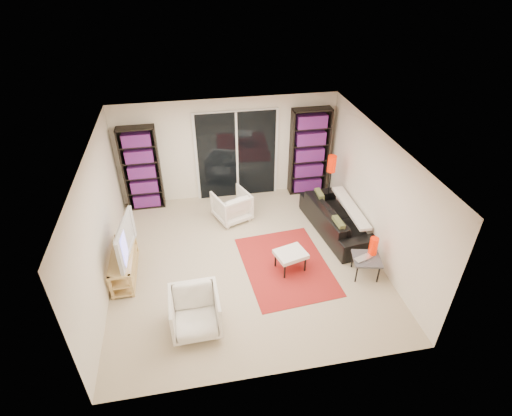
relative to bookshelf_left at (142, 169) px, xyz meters
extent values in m
plane|color=beige|center=(1.95, -2.33, -0.98)|extent=(5.00, 5.00, 0.00)
cube|color=white|center=(1.95, 0.17, 0.22)|extent=(5.00, 0.02, 2.40)
cube|color=white|center=(1.95, -4.83, 0.22)|extent=(5.00, 0.02, 2.40)
cube|color=white|center=(-0.55, -2.33, 0.22)|extent=(0.02, 5.00, 2.40)
cube|color=white|center=(4.45, -2.33, 0.22)|extent=(0.02, 5.00, 2.40)
cube|color=white|center=(1.95, -2.33, 1.42)|extent=(5.00, 5.00, 0.02)
cube|color=white|center=(2.15, 0.14, 0.07)|extent=(1.92, 0.06, 2.16)
cube|color=black|center=(2.15, 0.10, 0.07)|extent=(1.80, 0.02, 2.10)
cube|color=white|center=(2.15, 0.09, 0.07)|extent=(0.05, 0.02, 2.10)
cube|color=black|center=(0.00, 0.01, 0.00)|extent=(0.80, 0.30, 1.95)
cube|color=#AC1A63|center=(0.00, -0.01, 0.00)|extent=(0.70, 0.22, 1.85)
cube|color=black|center=(3.85, 0.01, 0.07)|extent=(0.90, 0.30, 2.10)
cube|color=#AC1A63|center=(3.85, -0.01, 0.07)|extent=(0.80, 0.22, 2.00)
cube|color=#E1B56A|center=(-0.30, -2.32, -0.50)|extent=(0.40, 1.24, 0.04)
cube|color=#E1B56A|center=(-0.30, -2.32, -0.73)|extent=(0.40, 1.24, 0.03)
cube|color=#E1B56A|center=(-0.30, -2.32, -0.92)|extent=(0.40, 1.24, 0.04)
cube|color=#E1B56A|center=(-0.47, -2.90, -0.73)|extent=(0.05, 0.05, 0.50)
cube|color=#E1B56A|center=(-0.47, -1.74, -0.73)|extent=(0.05, 0.05, 0.50)
cube|color=#E1B56A|center=(-0.14, -2.90, -0.73)|extent=(0.05, 0.05, 0.50)
cube|color=#E1B56A|center=(-0.14, -1.74, -0.73)|extent=(0.05, 0.05, 0.50)
imported|color=black|center=(-0.28, -2.32, -0.15)|extent=(0.28, 1.16, 0.66)
cube|color=#AA201D|center=(2.67, -2.62, -0.97)|extent=(1.71, 2.21, 0.01)
imported|color=black|center=(3.99, -1.71, -0.67)|extent=(1.09, 2.17, 0.61)
imported|color=white|center=(1.87, -0.86, -0.64)|extent=(0.92, 0.93, 0.66)
imported|color=white|center=(0.91, -3.79, -0.62)|extent=(0.78, 0.80, 0.71)
cube|color=white|center=(2.73, -2.71, -0.62)|extent=(0.64, 0.57, 0.08)
cylinder|color=black|center=(2.56, -2.94, -0.82)|extent=(0.04, 0.04, 0.32)
cylinder|color=black|center=(2.47, -2.60, -0.82)|extent=(0.04, 0.04, 0.32)
cylinder|color=black|center=(2.98, -2.83, -0.82)|extent=(0.04, 0.04, 0.32)
cylinder|color=black|center=(2.89, -2.49, -0.82)|extent=(0.04, 0.04, 0.32)
cube|color=#49494F|center=(4.04, -3.12, -0.60)|extent=(0.58, 0.58, 0.04)
cylinder|color=black|center=(3.81, -3.27, -0.79)|extent=(0.03, 0.03, 0.38)
cylinder|color=black|center=(3.89, -2.88, -0.79)|extent=(0.03, 0.03, 0.38)
cylinder|color=black|center=(4.19, -3.35, -0.79)|extent=(0.03, 0.03, 0.38)
cylinder|color=black|center=(4.28, -2.96, -0.79)|extent=(0.03, 0.03, 0.38)
imported|color=silver|center=(3.98, -3.17, -0.56)|extent=(0.39, 0.31, 0.03)
cylinder|color=#C11500|center=(4.19, -3.01, -0.40)|extent=(0.15, 0.15, 0.35)
cylinder|color=black|center=(4.08, -0.90, -0.96)|extent=(0.20, 0.20, 0.03)
cylinder|color=black|center=(4.08, -0.90, -0.46)|extent=(0.03, 0.03, 1.02)
cylinder|color=#C11500|center=(4.08, -0.90, 0.20)|extent=(0.18, 0.18, 0.37)
camera|label=1|loc=(1.06, -8.16, 4.18)|focal=28.00mm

